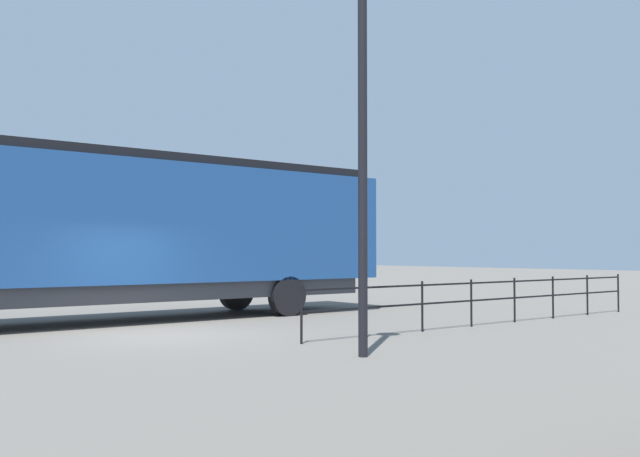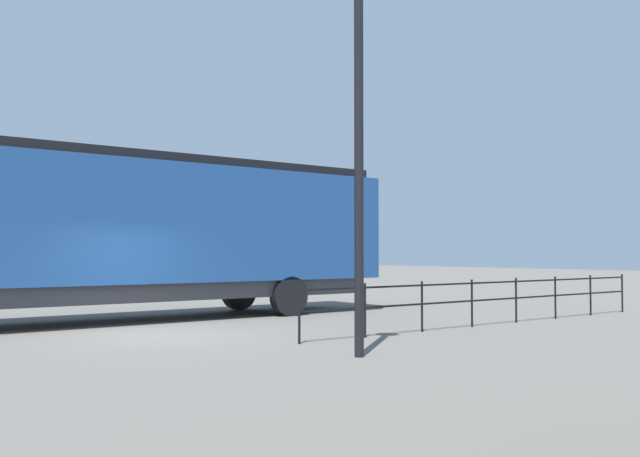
% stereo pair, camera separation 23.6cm
% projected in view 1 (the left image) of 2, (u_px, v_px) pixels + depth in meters
% --- Properties ---
extents(ground_plane, '(120.00, 120.00, 0.00)m').
position_uv_depth(ground_plane, '(157.00, 336.00, 14.91)').
color(ground_plane, '#666059').
extents(locomotive, '(2.97, 18.05, 4.27)m').
position_uv_depth(locomotive, '(82.00, 227.00, 17.37)').
color(locomotive, navy).
rests_on(locomotive, ground_plane).
extents(lamp_post, '(0.52, 0.52, 7.37)m').
position_uv_depth(lamp_post, '(362.00, 58.00, 12.06)').
color(lamp_post, black).
rests_on(lamp_post, ground_plane).
extents(platform_fence, '(0.05, 11.85, 1.12)m').
position_uv_depth(platform_fence, '(494.00, 295.00, 17.25)').
color(platform_fence, black).
rests_on(platform_fence, ground_plane).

